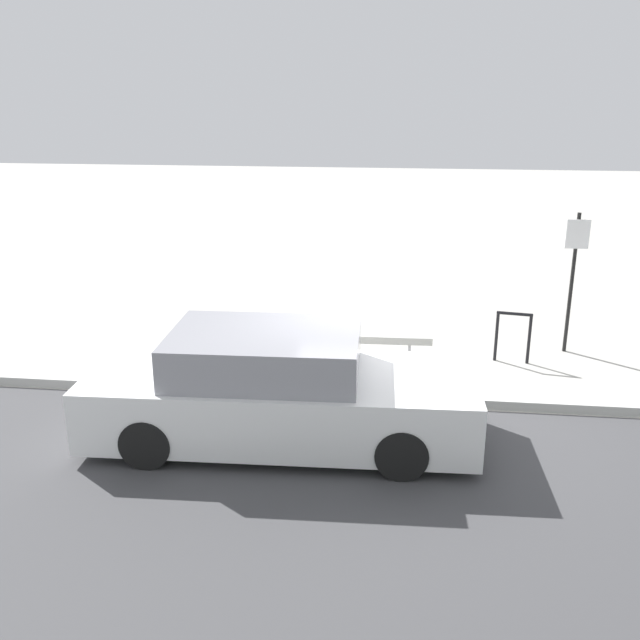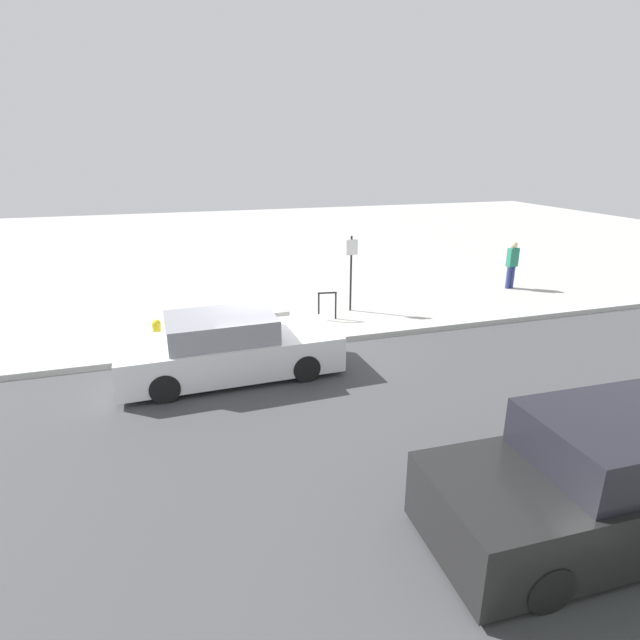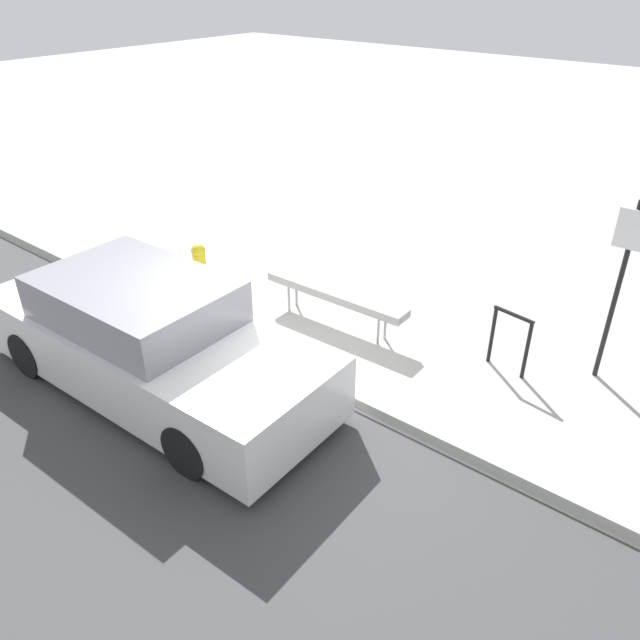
{
  "view_description": "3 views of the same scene",
  "coord_description": "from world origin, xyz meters",
  "px_view_note": "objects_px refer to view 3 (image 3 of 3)",
  "views": [
    {
      "loc": [
        0.27,
        -9.1,
        4.17
      ],
      "look_at": [
        -0.92,
        0.95,
        0.85
      ],
      "focal_mm": 40.0,
      "sensor_mm": 36.0,
      "label": 1
    },
    {
      "loc": [
        -2.26,
        -11.4,
        4.72
      ],
      "look_at": [
        1.23,
        -0.15,
        0.68
      ],
      "focal_mm": 28.0,
      "sensor_mm": 36.0,
      "label": 2
    },
    {
      "loc": [
        4.36,
        -4.87,
        4.57
      ],
      "look_at": [
        0.07,
        0.42,
        0.61
      ],
      "focal_mm": 35.0,
      "sensor_mm": 36.0,
      "label": 3
    }
  ],
  "objects_px": {
    "fire_hydrant": "(200,265)",
    "parked_car_near": "(149,340)",
    "bench": "(335,294)",
    "sign_post": "(621,277)",
    "bike_rack": "(510,336)"
  },
  "relations": [
    {
      "from": "sign_post",
      "to": "parked_car_near",
      "type": "bearing_deg",
      "value": -139.07
    },
    {
      "from": "bench",
      "to": "parked_car_near",
      "type": "xyz_separation_m",
      "value": [
        -0.82,
        -2.56,
        0.17
      ]
    },
    {
      "from": "bench",
      "to": "fire_hydrant",
      "type": "distance_m",
      "value": 2.37
    },
    {
      "from": "bench",
      "to": "bike_rack",
      "type": "bearing_deg",
      "value": 9.23
    },
    {
      "from": "bike_rack",
      "to": "parked_car_near",
      "type": "bearing_deg",
      "value": -136.81
    },
    {
      "from": "bench",
      "to": "fire_hydrant",
      "type": "bearing_deg",
      "value": -170.29
    },
    {
      "from": "sign_post",
      "to": "fire_hydrant",
      "type": "xyz_separation_m",
      "value": [
        -5.67,
        -1.51,
        -0.98
      ]
    },
    {
      "from": "bench",
      "to": "sign_post",
      "type": "xyz_separation_m",
      "value": [
        3.34,
        1.05,
        0.91
      ]
    },
    {
      "from": "bike_rack",
      "to": "parked_car_near",
      "type": "relative_size",
      "value": 0.17
    },
    {
      "from": "bike_rack",
      "to": "parked_car_near",
      "type": "height_order",
      "value": "parked_car_near"
    },
    {
      "from": "sign_post",
      "to": "parked_car_near",
      "type": "height_order",
      "value": "sign_post"
    },
    {
      "from": "fire_hydrant",
      "to": "parked_car_near",
      "type": "xyz_separation_m",
      "value": [
        1.51,
        -2.1,
        0.24
      ]
    },
    {
      "from": "bench",
      "to": "parked_car_near",
      "type": "relative_size",
      "value": 0.48
    },
    {
      "from": "sign_post",
      "to": "fire_hydrant",
      "type": "height_order",
      "value": "sign_post"
    },
    {
      "from": "bench",
      "to": "sign_post",
      "type": "height_order",
      "value": "sign_post"
    }
  ]
}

